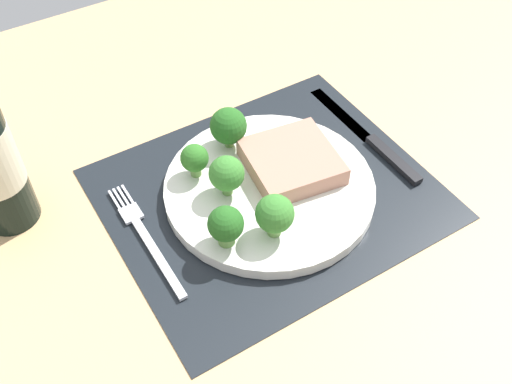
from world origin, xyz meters
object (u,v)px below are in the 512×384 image
object	(u,v)px
steak	(292,161)
fork	(146,237)
plate	(269,188)
knife	(372,140)

from	to	relation	value
steak	fork	xyz separation A→B (cm)	(-20.36, 0.59, -2.64)
plate	steak	world-z (taller)	steak
plate	knife	size ratio (longest dim) A/B	1.16
fork	knife	bearing A→B (deg)	-4.95
fork	steak	bearing A→B (deg)	-5.08
plate	fork	bearing A→B (deg)	175.08
plate	knife	world-z (taller)	plate
plate	steak	xyz separation A→B (cm)	(3.85, 0.84, 2.09)
plate	steak	size ratio (longest dim) A/B	2.46
plate	fork	distance (cm)	16.59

